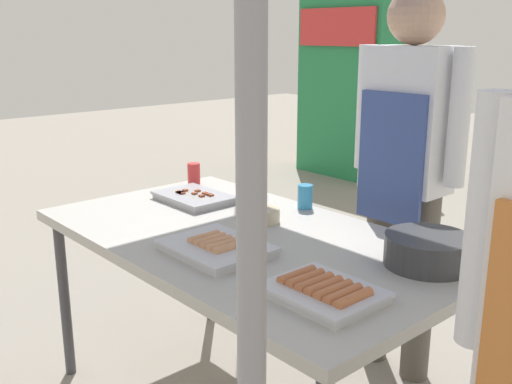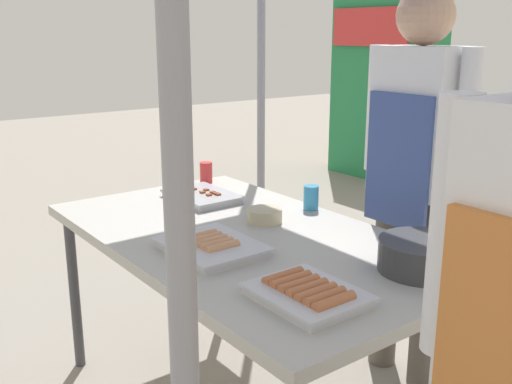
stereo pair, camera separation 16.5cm
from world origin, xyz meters
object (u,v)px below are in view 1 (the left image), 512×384
object	(u,v)px
neighbor_stall_right	(349,76)
stall_table	(246,248)
tray_pork_links	(324,291)
cooking_wok	(429,250)
drink_cup_near_edge	(194,174)
drink_cup_by_wok	(305,197)
tray_meat_skewers	(194,197)
condiment_bowl	(262,215)
vendor_woman	(406,156)
neighbor_stall_left	(353,84)
tray_grilled_sausages	(216,247)

from	to	relation	value
neighbor_stall_right	stall_table	bearing A→B (deg)	-54.55
tray_pork_links	cooking_wok	xyz separation A→B (m)	(0.05, 0.42, 0.03)
stall_table	neighbor_stall_right	xyz separation A→B (m)	(-2.69, 3.78, 0.30)
drink_cup_near_edge	drink_cup_by_wok	size ratio (longest dim) A/B	1.01
tray_meat_skewers	condiment_bowl	bearing A→B (deg)	3.95
tray_meat_skewers	cooking_wok	distance (m)	1.09
tray_pork_links	vendor_woman	world-z (taller)	vendor_woman
condiment_bowl	neighbor_stall_left	world-z (taller)	neighbor_stall_left
tray_grilled_sausages	vendor_woman	xyz separation A→B (m)	(0.09, 0.92, 0.20)
neighbor_stall_left	neighbor_stall_right	distance (m)	0.39
drink_cup_by_wok	condiment_bowl	bearing A→B (deg)	-85.74
tray_pork_links	neighbor_stall_right	distance (m)	5.13
drink_cup_by_wok	cooking_wok	bearing A→B (deg)	-13.43
tray_grilled_sausages	cooking_wok	size ratio (longest dim) A/B	0.80
stall_table	drink_cup_near_edge	bearing A→B (deg)	157.90
tray_meat_skewers	cooking_wok	size ratio (longest dim) A/B	0.77
stall_table	condiment_bowl	xyz separation A→B (m)	(-0.07, 0.14, 0.08)
tray_grilled_sausages	neighbor_stall_left	distance (m)	4.47
tray_grilled_sausages	tray_pork_links	xyz separation A→B (m)	(0.47, 0.00, 0.00)
cooking_wok	condiment_bowl	size ratio (longest dim) A/B	3.21
drink_cup_near_edge	neighbor_stall_right	xyz separation A→B (m)	(-1.96, 3.48, 0.20)
condiment_bowl	drink_cup_by_wok	bearing A→B (deg)	94.26
stall_table	cooking_wok	size ratio (longest dim) A/B	3.71
neighbor_stall_left	neighbor_stall_right	world-z (taller)	neighbor_stall_right
cooking_wok	neighbor_stall_right	bearing A→B (deg)	132.91
stall_table	tray_grilled_sausages	size ratio (longest dim) A/B	4.65
tray_pork_links	tray_meat_skewers	bearing A→B (deg)	163.48
tray_grilled_sausages	tray_pork_links	bearing A→B (deg)	0.51
cooking_wok	vendor_woman	xyz separation A→B (m)	(-0.43, 0.49, 0.17)
stall_table	tray_meat_skewers	size ratio (longest dim) A/B	4.82
condiment_bowl	neighbor_stall_left	distance (m)	4.11
stall_table	drink_cup_by_wok	bearing A→B (deg)	102.43
tray_grilled_sausages	cooking_wok	xyz separation A→B (m)	(0.53, 0.43, 0.03)
vendor_woman	neighbor_stall_left	bearing A→B (deg)	-47.29
drink_cup_near_edge	neighbor_stall_left	bearing A→B (deg)	117.57
cooking_wok	drink_cup_by_wok	bearing A→B (deg)	166.57
tray_grilled_sausages	drink_cup_near_edge	distance (m)	0.94
tray_pork_links	neighbor_stall_right	world-z (taller)	neighbor_stall_right
drink_cup_near_edge	drink_cup_by_wok	bearing A→B (deg)	9.22
vendor_woman	neighbor_stall_left	world-z (taller)	neighbor_stall_left
neighbor_stall_left	neighbor_stall_right	xyz separation A→B (m)	(-0.28, 0.26, 0.05)
vendor_woman	neighbor_stall_right	xyz separation A→B (m)	(-2.86, 3.06, 0.03)
tray_meat_skewers	drink_cup_near_edge	distance (m)	0.31
tray_grilled_sausages	tray_pork_links	size ratio (longest dim) A/B	1.14
tray_grilled_sausages	condiment_bowl	size ratio (longest dim) A/B	2.56
tray_pork_links	drink_cup_near_edge	bearing A→B (deg)	159.22
drink_cup_near_edge	neighbor_stall_left	world-z (taller)	neighbor_stall_left
tray_meat_skewers	vendor_woman	size ratio (longest dim) A/B	0.20
tray_pork_links	neighbor_stall_left	world-z (taller)	neighbor_stall_left
vendor_woman	neighbor_stall_left	distance (m)	3.81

